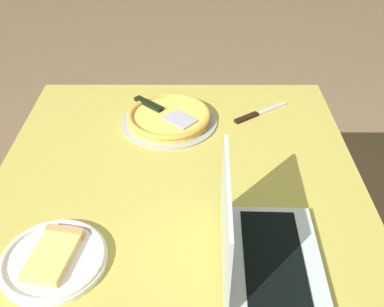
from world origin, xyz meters
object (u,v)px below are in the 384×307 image
laptop (257,246)px  table_knife (256,114)px  pizza_tray (169,117)px  dining_table (178,202)px  pizza_plate (54,258)px

laptop → table_knife: bearing=173.4°
laptop → table_knife: laptop is taller
laptop → pizza_tray: laptop is taller
pizza_tray → table_knife: pizza_tray is taller
dining_table → pizza_tray: pizza_tray is taller
laptop → table_knife: 0.63m
laptop → pizza_plate: (0.00, -0.46, -0.04)m
pizza_plate → laptop: bearing=90.2°
pizza_tray → table_knife: (-0.04, 0.29, -0.01)m
laptop → pizza_plate: bearing=-89.8°
pizza_plate → pizza_tray: (-0.58, 0.23, 0.00)m
table_knife → pizza_plate: bearing=-40.0°
laptop → pizza_plate: size_ratio=1.35×
pizza_plate → pizza_tray: size_ratio=0.76×
pizza_tray → table_knife: size_ratio=1.62×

